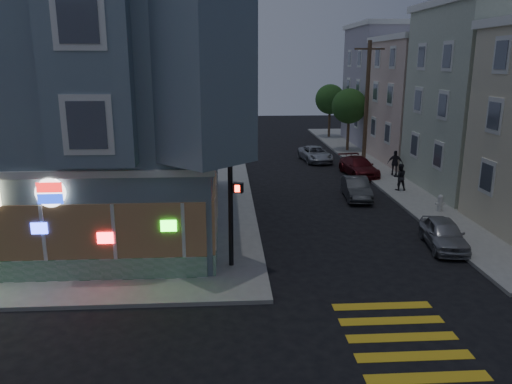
{
  "coord_description": "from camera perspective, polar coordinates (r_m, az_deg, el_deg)",
  "views": [
    {
      "loc": [
        1.53,
        -12.76,
        7.69
      ],
      "look_at": [
        2.65,
        5.49,
        2.89
      ],
      "focal_mm": 35.0,
      "sensor_mm": 36.0,
      "label": 1
    }
  ],
  "objects": [
    {
      "name": "traffic_signal",
      "position": [
        18.02,
        -2.9,
        2.71
      ],
      "size": [
        0.7,
        0.63,
        5.62
      ],
      "rotation": [
        0.0,
        0.0,
        -0.3
      ],
      "color": "black",
      "rests_on": "sidewalk_nw"
    },
    {
      "name": "fire_hydrant",
      "position": [
        27.52,
        20.31,
        -1.12
      ],
      "size": [
        0.51,
        0.29,
        0.88
      ],
      "color": "silver",
      "rests_on": "sidewalk_ne"
    },
    {
      "name": "sidewalk_ne",
      "position": [
        42.4,
        27.01,
        2.76
      ],
      "size": [
        24.0,
        42.0,
        0.15
      ],
      "primitive_type": "cube",
      "color": "gray",
      "rests_on": "ground"
    },
    {
      "name": "row_house_d",
      "position": [
        50.15,
        17.85,
        11.42
      ],
      "size": [
        12.0,
        8.6,
        10.5
      ],
      "primitive_type": "cube",
      "color": "#98919F",
      "rests_on": "sidewalk_ne"
    },
    {
      "name": "street_tree_far",
      "position": [
        52.01,
        8.47,
        10.43
      ],
      "size": [
        3.0,
        3.0,
        5.3
      ],
      "color": "#4C3826",
      "rests_on": "sidewalk_ne"
    },
    {
      "name": "parked_car_b",
      "position": [
        29.22,
        11.39,
        0.41
      ],
      "size": [
        1.6,
        3.82,
        1.23
      ],
      "primitive_type": "imported",
      "rotation": [
        0.0,
        0.0,
        -0.08
      ],
      "color": "#3B3D40",
      "rests_on": "ground"
    },
    {
      "name": "pedestrian_b",
      "position": [
        35.17,
        15.62,
        3.21
      ],
      "size": [
        1.07,
        0.7,
        1.7
      ],
      "primitive_type": "imported",
      "rotation": [
        0.0,
        0.0,
        2.83
      ],
      "color": "#232028",
      "rests_on": "sidewalk_ne"
    },
    {
      "name": "corner_building",
      "position": [
        24.98,
        -21.35,
        9.43
      ],
      "size": [
        14.6,
        14.6,
        11.4
      ],
      "color": "slate",
      "rests_on": "sidewalk_nw"
    },
    {
      "name": "pedestrian_a",
      "position": [
        31.16,
        16.11,
        1.66
      ],
      "size": [
        0.82,
        0.66,
        1.62
      ],
      "primitive_type": "imported",
      "rotation": [
        0.0,
        0.0,
        3.08
      ],
      "color": "black",
      "rests_on": "sidewalk_ne"
    },
    {
      "name": "utility_pole",
      "position": [
        38.34,
        12.54,
        10.05
      ],
      "size": [
        2.2,
        0.3,
        9.0
      ],
      "color": "#4C3826",
      "rests_on": "sidewalk_ne"
    },
    {
      "name": "ground",
      "position": [
        14.98,
        -9.24,
        -16.39
      ],
      "size": [
        120.0,
        120.0,
        0.0
      ],
      "primitive_type": "plane",
      "color": "black",
      "rests_on": "ground"
    },
    {
      "name": "parked_car_d",
      "position": [
        39.76,
        6.8,
        4.34
      ],
      "size": [
        2.45,
        4.46,
        1.18
      ],
      "primitive_type": "imported",
      "rotation": [
        0.0,
        0.0,
        0.12
      ],
      "color": "#AAAEB5",
      "rests_on": "ground"
    },
    {
      "name": "row_house_c",
      "position": [
        41.93,
        22.19,
        9.5
      ],
      "size": [
        12.0,
        8.6,
        9.0
      ],
      "primitive_type": "cube",
      "color": "beige",
      "rests_on": "sidewalk_ne"
    },
    {
      "name": "parked_car_c",
      "position": [
        35.23,
        11.66,
        2.86
      ],
      "size": [
        2.3,
        4.52,
        1.26
      ],
      "primitive_type": "imported",
      "rotation": [
        0.0,
        0.0,
        0.13
      ],
      "color": "#59141A",
      "rests_on": "ground"
    },
    {
      "name": "sidewalk_nw",
      "position": [
        39.53,
        -25.8,
        2.14
      ],
      "size": [
        33.0,
        42.0,
        0.15
      ],
      "primitive_type": "cube",
      "color": "gray",
      "rests_on": "ground"
    },
    {
      "name": "street_tree_near",
      "position": [
        44.23,
        10.6,
        9.61
      ],
      "size": [
        3.0,
        3.0,
        5.3
      ],
      "color": "#4C3826",
      "rests_on": "sidewalk_ne"
    },
    {
      "name": "parked_car_a",
      "position": [
        22.64,
        20.65,
        -4.48
      ],
      "size": [
        1.91,
        3.75,
        1.22
      ],
      "primitive_type": "imported",
      "rotation": [
        0.0,
        0.0,
        -0.13
      ],
      "color": "#93959A",
      "rests_on": "ground"
    }
  ]
}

